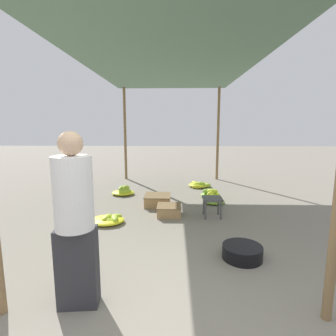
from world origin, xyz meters
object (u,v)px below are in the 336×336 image
banana_pile_right_0 (200,185)px  banana_pile_right_2 (211,194)px  banana_pile_right_1 (214,200)px  crate_near (169,210)px  banana_pile_left_1 (123,192)px  basin_black (242,252)px  banana_pile_left_0 (108,220)px  stool (212,201)px  crate_mid (158,200)px  vendor_foreground (75,219)px

banana_pile_right_0 → banana_pile_right_2: size_ratio=1.39×
banana_pile_right_1 → banana_pile_right_0: bearing=96.3°
crate_near → banana_pile_left_1: bearing=128.1°
basin_black → banana_pile_right_0: size_ratio=0.74×
banana_pile_right_1 → crate_near: (-0.95, -0.75, 0.02)m
banana_pile_left_1 → crate_near: banana_pile_left_1 is taller
banana_pile_left_0 → stool: bearing=11.2°
banana_pile_right_1 → crate_mid: bearing=-173.7°
stool → banana_pile_right_2: (0.15, 1.32, -0.21)m
vendor_foreground → banana_pile_right_1: (1.72, 3.23, -0.76)m
banana_pile_right_0 → banana_pile_right_2: (0.16, -1.04, 0.03)m
banana_pile_right_0 → crate_near: bearing=-108.6°
vendor_foreground → banana_pile_left_0: 2.21m
banana_pile_right_1 → crate_mid: size_ratio=0.81×
basin_black → banana_pile_right_1: (-0.00, 2.33, -0.01)m
basin_black → banana_pile_right_2: bearing=90.2°
banana_pile_left_0 → basin_black: bearing=-30.4°
banana_pile_right_2 → crate_mid: size_ratio=0.90×
crate_mid → crate_near: bearing=-67.7°
banana_pile_left_1 → banana_pile_right_0: banana_pile_left_1 is taller
basin_black → vendor_foreground: bearing=-152.5°
banana_pile_right_2 → stool: bearing=-96.7°
stool → basin_black: stool is taller
stool → banana_pile_left_1: size_ratio=0.67×
banana_pile_right_0 → crate_mid: 1.97m
banana_pile_left_1 → crate_mid: banana_pile_left_1 is taller
banana_pile_left_0 → banana_pile_right_1: 2.30m
stool → banana_pile_right_2: bearing=83.3°
banana_pile_left_1 → crate_near: bearing=-51.9°
banana_pile_left_0 → banana_pile_left_1: size_ratio=1.09×
basin_black → crate_near: bearing=121.0°
basin_black → crate_mid: size_ratio=0.92×
banana_pile_right_0 → crate_near: 2.43m
vendor_foreground → crate_mid: 3.22m
banana_pile_right_1 → stool: bearing=-101.4°
banana_pile_right_0 → basin_black: bearing=-87.5°
banana_pile_right_2 → crate_near: 1.57m
crate_mid → banana_pile_right_2: bearing=28.3°
banana_pile_right_1 → crate_near: 1.21m
crate_mid → banana_pile_left_1: bearing=136.8°
banana_pile_left_1 → banana_pile_right_1: size_ratio=1.24×
vendor_foreground → banana_pile_right_2: (1.71, 3.74, -0.74)m
basin_black → banana_pile_left_0: (-1.98, 1.16, -0.03)m
banana_pile_left_1 → crate_near: size_ratio=1.22×
banana_pile_left_1 → banana_pile_left_0: bearing=-86.7°
vendor_foreground → banana_pile_right_1: bearing=61.9°
banana_pile_right_2 → banana_pile_right_1: bearing=-89.0°
vendor_foreground → banana_pile_right_0: bearing=72.0°
banana_pile_left_1 → crate_mid: size_ratio=1.00×
basin_black → banana_pile_left_1: bearing=124.6°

